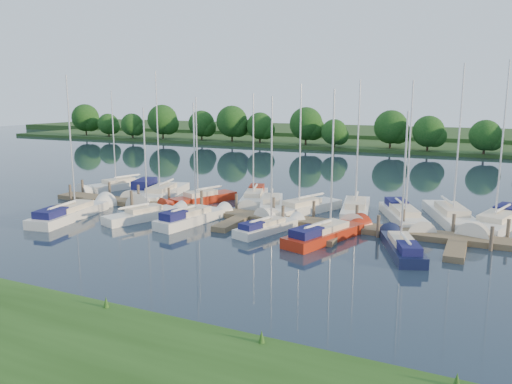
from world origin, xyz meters
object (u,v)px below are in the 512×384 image
at_px(sailboat_s_2, 192,219).
at_px(motorboat, 144,191).
at_px(sailboat_n_5, 272,206).
at_px(dock, 244,217).
at_px(sailboat_n_0, 118,186).

bearing_deg(sailboat_s_2, motorboat, 154.87).
distance_m(motorboat, sailboat_n_5, 14.27).
bearing_deg(dock, motorboat, 160.38).
distance_m(sailboat_n_0, motorboat, 4.79).
xyz_separation_m(sailboat_n_0, sailboat_n_5, (18.81, -2.11, 0.01)).
xyz_separation_m(sailboat_n_0, motorboat, (4.55, -1.49, 0.11)).
bearing_deg(sailboat_n_5, motorboat, -24.38).
bearing_deg(sailboat_n_0, sailboat_s_2, 166.29).
height_order(sailboat_n_0, sailboat_s_2, sailboat_n_0).
xyz_separation_m(dock, motorboat, (-13.71, 4.89, 0.19)).
distance_m(dock, motorboat, 14.56).
height_order(dock, sailboat_n_5, sailboat_n_5).
relative_size(dock, sailboat_n_0, 3.72).
relative_size(sailboat_n_0, motorboat, 1.57).
bearing_deg(sailboat_n_5, sailboat_n_0, -28.29).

